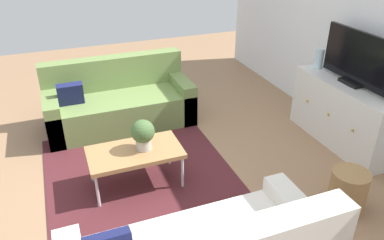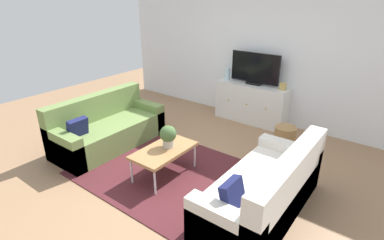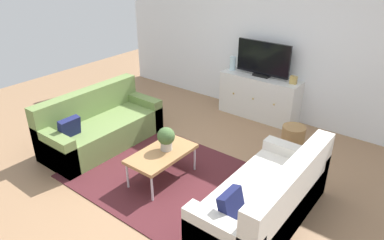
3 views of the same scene
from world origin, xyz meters
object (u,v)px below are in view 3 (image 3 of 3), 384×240
object	(u,v)px
mantel_clock	(293,80)
potted_plant	(166,138)
couch_left_side	(99,127)
wicker_basket	(293,139)
coffee_table	(162,154)
couch_right_side	(269,202)
tv_console	(259,97)
flat_screen_tv	(263,59)
glass_vase	(233,63)

from	to	relation	value
mantel_clock	potted_plant	bearing A→B (deg)	-105.04
couch_left_side	wicker_basket	distance (m)	2.93
potted_plant	coffee_table	bearing A→B (deg)	-90.57
couch_left_side	coffee_table	size ratio (longest dim) A/B	2.00
coffee_table	couch_right_side	bearing A→B (deg)	4.20
coffee_table	tv_console	size ratio (longest dim) A/B	0.65
couch_right_side	coffee_table	world-z (taller)	couch_right_side
couch_right_side	wicker_basket	bearing A→B (deg)	104.76
couch_left_side	tv_console	xyz separation A→B (m)	(1.46, 2.37, 0.10)
potted_plant	tv_console	bearing A→B (deg)	88.50
potted_plant	tv_console	world-z (taller)	tv_console
couch_right_side	mantel_clock	size ratio (longest dim) A/B	14.03
wicker_basket	potted_plant	bearing A→B (deg)	-122.55
flat_screen_tv	wicker_basket	world-z (taller)	flat_screen_tv
couch_left_side	potted_plant	size ratio (longest dim) A/B	5.86
tv_console	wicker_basket	bearing A→B (deg)	-37.60
flat_screen_tv	mantel_clock	bearing A→B (deg)	-1.98
couch_right_side	wicker_basket	xyz separation A→B (m)	(-0.43, 1.62, -0.08)
glass_vase	couch_right_side	bearing A→B (deg)	-50.07
tv_console	glass_vase	world-z (taller)	glass_vase
tv_console	flat_screen_tv	bearing A→B (deg)	90.00
flat_screen_tv	couch_right_side	bearing A→B (deg)	-59.55
coffee_table	glass_vase	bearing A→B (deg)	101.75
glass_vase	tv_console	bearing A→B (deg)	-0.00
tv_console	glass_vase	size ratio (longest dim) A/B	5.75
couch_right_side	wicker_basket	world-z (taller)	couch_right_side
mantel_clock	wicker_basket	distance (m)	1.06
mantel_clock	tv_console	bearing A→B (deg)	-180.00
couch_left_side	mantel_clock	size ratio (longest dim) A/B	14.03
couch_right_side	coffee_table	xyz separation A→B (m)	(-1.47, -0.11, 0.10)
couch_left_side	tv_console	distance (m)	2.79
coffee_table	glass_vase	size ratio (longest dim) A/B	3.74
couch_right_side	flat_screen_tv	xyz separation A→B (m)	(-1.41, 2.39, 0.77)
coffee_table	glass_vase	xyz separation A→B (m)	(-0.52, 2.48, 0.50)
coffee_table	mantel_clock	size ratio (longest dim) A/B	7.01
couch_left_side	tv_console	world-z (taller)	couch_left_side
flat_screen_tv	potted_plant	bearing A→B (deg)	-91.48
coffee_table	mantel_clock	distance (m)	2.60
glass_vase	mantel_clock	xyz separation A→B (m)	(1.16, 0.00, -0.06)
flat_screen_tv	coffee_table	bearing A→B (deg)	-91.45
tv_console	mantel_clock	xyz separation A→B (m)	(0.58, 0.00, 0.44)
couch_left_side	couch_right_side	size ratio (longest dim) A/B	1.00
potted_plant	flat_screen_tv	bearing A→B (deg)	88.52
flat_screen_tv	wicker_basket	distance (m)	1.51
coffee_table	glass_vase	world-z (taller)	glass_vase
couch_right_side	coffee_table	bearing A→B (deg)	-175.80
glass_vase	mantel_clock	size ratio (longest dim) A/B	1.87
tv_console	wicker_basket	size ratio (longest dim) A/B	3.50
couch_left_side	flat_screen_tv	bearing A→B (deg)	58.61
couch_right_side	flat_screen_tv	world-z (taller)	flat_screen_tv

